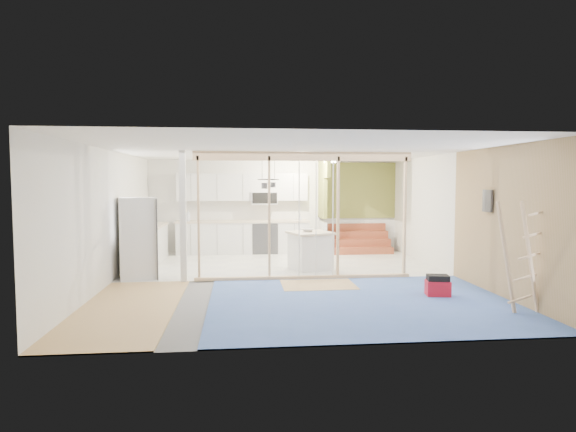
{
  "coord_description": "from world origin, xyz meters",
  "views": [
    {
      "loc": [
        -1.0,
        -9.6,
        1.98
      ],
      "look_at": [
        0.04,
        0.6,
        1.26
      ],
      "focal_mm": 30.0,
      "sensor_mm": 36.0,
      "label": 1
    }
  ],
  "objects": [
    {
      "name": "bowl",
      "position": [
        0.55,
        1.17,
        0.9
      ],
      "size": [
        0.28,
        0.28,
        0.07
      ],
      "primitive_type": "imported",
      "rotation": [
        0.0,
        0.0,
        -0.02
      ],
      "color": "silver",
      "rests_on": "island"
    },
    {
      "name": "pot_rack",
      "position": [
        -0.31,
        1.89,
        2.0
      ],
      "size": [
        0.52,
        0.52,
        0.72
      ],
      "color": "black",
      "rests_on": "room"
    },
    {
      "name": "green_partition",
      "position": [
        2.04,
        3.66,
        0.94
      ],
      "size": [
        2.25,
        1.51,
        2.6
      ],
      "color": "olive",
      "rests_on": "room"
    },
    {
      "name": "stud_frame",
      "position": [
        -0.27,
        -0.0,
        1.61
      ],
      "size": [
        4.66,
        0.14,
        2.6
      ],
      "color": "#DBB486",
      "rests_on": "room"
    },
    {
      "name": "floor_overlays",
      "position": [
        0.07,
        0.06,
        0.01
      ],
      "size": [
        7.0,
        8.0,
        0.03
      ],
      "color": "silver",
      "rests_on": "room"
    },
    {
      "name": "toolbox",
      "position": [
        2.42,
        -1.67,
        0.18
      ],
      "size": [
        0.44,
        0.36,
        0.38
      ],
      "rotation": [
        0.0,
        0.0,
        -0.18
      ],
      "color": "red",
      "rests_on": "room"
    },
    {
      "name": "sheathing_panel",
      "position": [
        3.48,
        -2.0,
        1.3
      ],
      "size": [
        0.02,
        4.0,
        2.6
      ],
      "primitive_type": "cube",
      "color": "tan",
      "rests_on": "room"
    },
    {
      "name": "ladder",
      "position": [
        3.18,
        -2.89,
        0.87
      ],
      "size": [
        0.91,
        0.1,
        1.69
      ],
      "rotation": [
        0.0,
        0.0,
        0.17
      ],
      "color": "#D7AF83",
      "rests_on": "room"
    },
    {
      "name": "upper_cabinets",
      "position": [
        -0.84,
        3.82,
        1.82
      ],
      "size": [
        3.6,
        0.41,
        0.85
      ],
      "color": "silver",
      "rests_on": "room"
    },
    {
      "name": "soap_bottle_a",
      "position": [
        -2.38,
        3.61,
        1.08
      ],
      "size": [
        0.13,
        0.13,
        0.31
      ],
      "primitive_type": "imported",
      "rotation": [
        0.0,
        0.0,
        0.07
      ],
      "color": "silver",
      "rests_on": "base_cabinets"
    },
    {
      "name": "base_cabinets",
      "position": [
        -1.61,
        3.36,
        0.47
      ],
      "size": [
        4.45,
        2.24,
        0.93
      ],
      "color": "silver",
      "rests_on": "room"
    },
    {
      "name": "soap_bottle_b",
      "position": [
        0.7,
        3.74,
        1.02
      ],
      "size": [
        0.08,
        0.08,
        0.18
      ],
      "primitive_type": "imported",
      "rotation": [
        0.0,
        0.0,
        0.05
      ],
      "color": "silver",
      "rests_on": "base_cabinets"
    },
    {
      "name": "room",
      "position": [
        0.0,
        0.0,
        1.3
      ],
      "size": [
        7.01,
        8.01,
        2.61
      ],
      "color": "slate",
      "rests_on": "ground"
    },
    {
      "name": "electrical_panel",
      "position": [
        3.43,
        -1.4,
        1.65
      ],
      "size": [
        0.04,
        0.3,
        0.4
      ],
      "primitive_type": "cube",
      "color": "#3C3D41",
      "rests_on": "room"
    },
    {
      "name": "island",
      "position": [
        0.6,
        1.1,
        0.43
      ],
      "size": [
        1.11,
        1.11,
        0.86
      ],
      "rotation": [
        0.0,
        0.0,
        0.32
      ],
      "color": "white",
      "rests_on": "room"
    },
    {
      "name": "ceiling_light",
      "position": [
        1.4,
        3.0,
        2.54
      ],
      "size": [
        0.32,
        0.32,
        0.08
      ],
      "primitive_type": "cylinder",
      "color": "#FFEABF",
      "rests_on": "room"
    },
    {
      "name": "fridge",
      "position": [
        -3.05,
        0.45,
        0.84
      ],
      "size": [
        0.87,
        0.85,
        1.67
      ],
      "rotation": [
        0.0,
        0.0,
        0.24
      ],
      "color": "silver",
      "rests_on": "room"
    }
  ]
}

